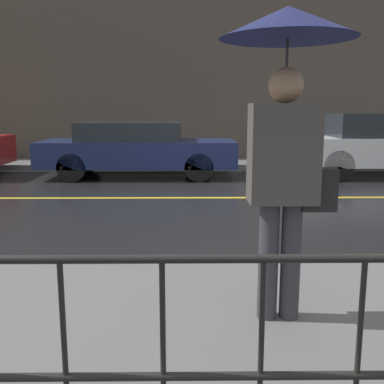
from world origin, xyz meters
TOP-DOWN VIEW (x-y plane):
  - ground_plane at (0.00, 0.00)m, footprint 80.00×80.00m
  - sidewalk_near at (0.00, -5.40)m, footprint 28.00×2.93m
  - sidewalk_far at (0.00, 4.76)m, footprint 28.00×1.65m
  - lane_marking at (0.00, 0.00)m, footprint 25.20×0.12m
  - building_storefront at (0.00, 5.73)m, footprint 28.00×0.30m
  - railing_foreground at (0.00, -6.61)m, footprint 12.00×0.04m
  - pedestrian at (0.17, -5.23)m, footprint 0.91×0.91m
  - car_navy at (-1.74, 2.77)m, footprint 4.70×1.86m
  - car_white at (4.31, 2.77)m, footprint 4.46×1.86m

SIDE VIEW (x-z plane):
  - ground_plane at x=0.00m, z-range 0.00..0.00m
  - lane_marking at x=0.00m, z-range 0.00..0.01m
  - sidewalk_near at x=0.00m, z-range 0.00..0.15m
  - sidewalk_far at x=0.00m, z-range 0.00..0.15m
  - car_navy at x=-1.74m, z-range 0.03..1.37m
  - railing_foreground at x=0.00m, z-range 0.27..1.21m
  - car_white at x=4.31m, z-range 0.02..1.57m
  - pedestrian at x=0.17m, z-range 0.65..2.81m
  - building_storefront at x=0.00m, z-range 0.00..6.84m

